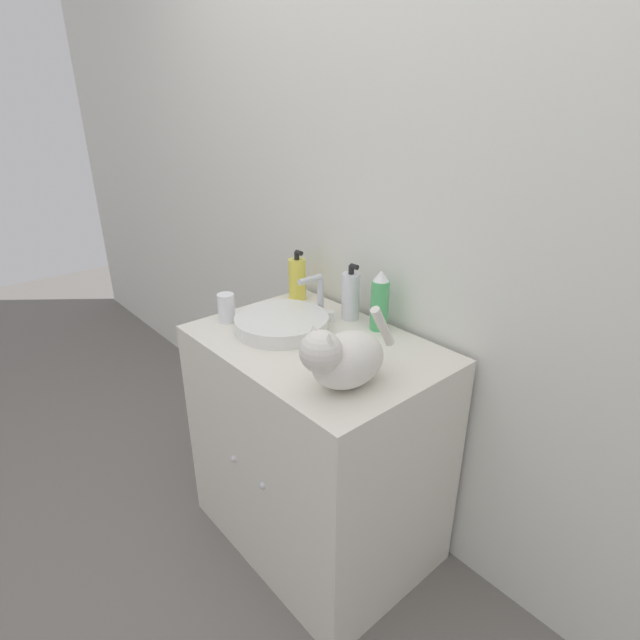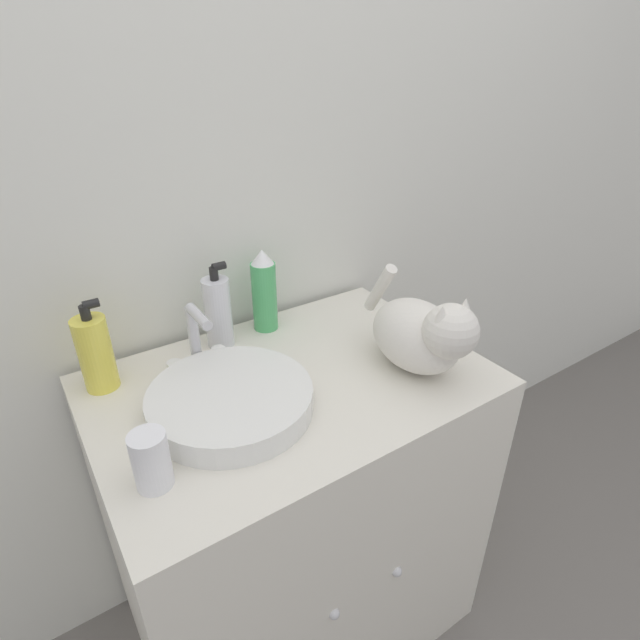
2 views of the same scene
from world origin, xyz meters
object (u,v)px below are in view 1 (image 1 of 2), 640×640
object	(u,v)px
spray_bottle	(380,301)
soap_bottle	(297,279)
cup	(226,308)
lotion_bottle	(351,296)
cat	(343,357)

from	to	relation	value
spray_bottle	soap_bottle	bearing A→B (deg)	-175.38
soap_bottle	cup	xyz separation A→B (m)	(0.01, -0.33, -0.03)
lotion_bottle	soap_bottle	bearing A→B (deg)	-175.66
cat	soap_bottle	size ratio (longest dim) A/B	1.66
soap_bottle	spray_bottle	bearing A→B (deg)	4.62
cup	cat	bearing A→B (deg)	0.68
cat	lotion_bottle	distance (m)	0.47
soap_bottle	spray_bottle	xyz separation A→B (m)	(0.41, 0.03, 0.02)
cat	spray_bottle	size ratio (longest dim) A/B	1.58
lotion_bottle	cup	world-z (taller)	lotion_bottle
soap_bottle	spray_bottle	world-z (taller)	spray_bottle
cat	cup	xyz separation A→B (m)	(-0.60, -0.01, -0.04)
soap_bottle	cup	bearing A→B (deg)	-88.63
soap_bottle	lotion_bottle	bearing A→B (deg)	4.34
cat	lotion_bottle	size ratio (longest dim) A/B	1.60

